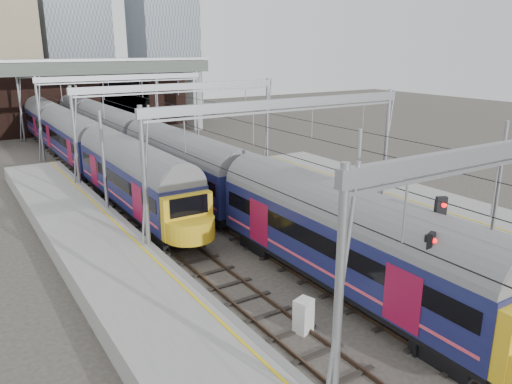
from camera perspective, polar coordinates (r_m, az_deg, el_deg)
ground at (r=24.10m, az=14.21°, el=-10.34°), size 160.00×160.00×0.00m
platform_left at (r=20.61m, az=-11.85°, el=-13.27°), size 4.32×55.00×1.12m
tracks at (r=35.22m, az=-3.58°, el=-1.21°), size 14.40×80.00×0.22m
overhead_line at (r=39.61m, az=-8.36°, el=10.30°), size 16.80×80.00×8.00m
retaining_wall at (r=68.97m, az=-17.82°, el=10.34°), size 28.00×2.75×9.00m
overbridge at (r=62.68m, az=-17.87°, el=12.51°), size 28.00×3.00×9.25m
city_skyline at (r=87.27m, az=-21.07°, el=19.57°), size 37.50×27.50×60.00m
train_main at (r=43.36m, az=-12.87°, el=5.21°), size 2.91×67.34×4.97m
train_second at (r=48.81m, az=-20.08°, el=5.80°), size 2.85×49.50×4.89m
signal_near_left at (r=18.02m, az=18.66°, el=-9.53°), size 0.38×0.46×4.77m
signal_near_centre at (r=19.55m, az=19.61°, el=-6.29°), size 0.43×0.49×5.50m
relay_cabinet at (r=19.78m, az=5.44°, el=-13.89°), size 0.82×0.75×1.36m
equip_cover_a at (r=26.86m, az=5.51°, el=-6.89°), size 0.98×0.70×0.11m
equip_cover_b at (r=27.49m, az=13.10°, el=-6.70°), size 1.05×0.81×0.11m
equip_cover_c at (r=29.17m, az=5.80°, el=-4.98°), size 0.97×0.74×0.11m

